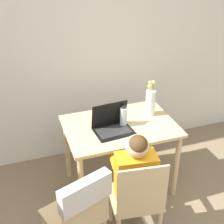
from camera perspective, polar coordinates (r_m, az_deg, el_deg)
The scene contains 8 objects.
wall_back at distance 3.31m, azimuth -6.77°, elevation 11.08°, with size 6.40×0.05×2.50m.
dining_table at distance 2.99m, azimuth 1.45°, elevation -4.04°, with size 1.03×0.72×0.74m.
chair_occupied at distance 2.59m, azimuth 4.59°, elevation -15.81°, with size 0.45×0.45×0.88m.
chair_spare at distance 2.34m, azimuth -5.69°, elevation -16.96°, with size 0.52×0.54×0.89m.
person_seated at distance 2.54m, azimuth 4.05°, elevation -10.95°, with size 0.37×0.46×1.03m.
laptop at distance 2.83m, azimuth -0.02°, elevation -2.23°, with size 0.36×0.28×0.25m.
flower_vase at distance 3.06m, azimuth 7.05°, elevation 1.97°, with size 0.10×0.10×0.37m.
water_bottle at distance 2.88m, azimuth 2.12°, elevation -0.81°, with size 0.07×0.07×0.21m.
Camera 1 is at (-0.65, -0.85, 2.28)m, focal length 50.00 mm.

